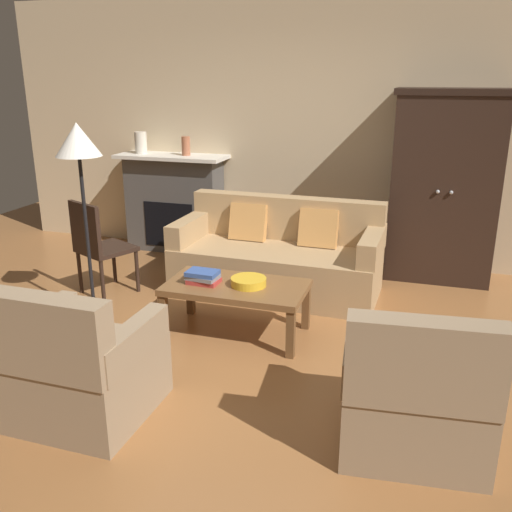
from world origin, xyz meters
TOP-DOWN VIEW (x-y plane):
  - ground_plane at (0.00, 0.00)m, footprint 9.60×9.60m
  - back_wall at (0.00, 2.55)m, footprint 7.20×0.10m
  - fireplace at (-1.55, 2.30)m, footprint 1.26×0.48m
  - armoire at (1.40, 2.22)m, footprint 1.06×0.57m
  - couch at (-0.05, 1.39)m, footprint 1.94×0.90m
  - coffee_table at (-0.12, 0.37)m, footprint 1.10×0.60m
  - fruit_bowl at (-0.02, 0.38)m, footprint 0.28×0.28m
  - book_stack at (-0.37, 0.32)m, footprint 0.26×0.19m
  - mantel_vase_cream at (-1.93, 2.28)m, footprint 0.14×0.14m
  - mantel_vase_terracotta at (-1.37, 2.28)m, footprint 0.09×0.09m
  - armchair_near_left at (-0.63, -0.97)m, footprint 0.79×0.78m
  - armchair_near_right at (1.28, -0.68)m, footprint 0.85×0.84m
  - side_chair_wooden at (-1.61, 0.77)m, footprint 0.58×0.58m
  - floor_lamp at (-1.39, 0.31)m, footprint 0.36×0.36m

SIDE VIEW (x-z plane):
  - ground_plane at x=0.00m, z-range 0.00..0.00m
  - armchair_near_left at x=-0.63m, z-range -0.12..0.76m
  - armchair_near_right at x=1.28m, z-range -0.12..0.76m
  - couch at x=-0.05m, z-range -0.11..0.75m
  - coffee_table at x=-0.12m, z-range 0.16..0.58m
  - fruit_bowl at x=-0.02m, z-range 0.42..0.48m
  - book_stack at x=-0.37m, z-range 0.42..0.52m
  - side_chair_wooden at x=-1.61m, z-range 0.06..0.96m
  - fireplace at x=-1.55m, z-range 0.01..1.13m
  - armoire at x=1.40m, z-range 0.00..1.87m
  - mantel_vase_terracotta at x=-1.37m, z-range 1.12..1.33m
  - mantel_vase_cream at x=-1.93m, z-range 1.12..1.36m
  - back_wall at x=0.00m, z-range 0.00..2.80m
  - floor_lamp at x=-1.39m, z-range 0.59..2.23m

